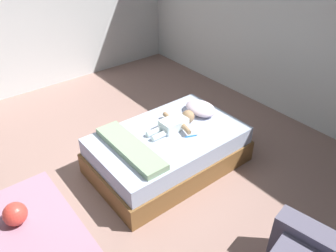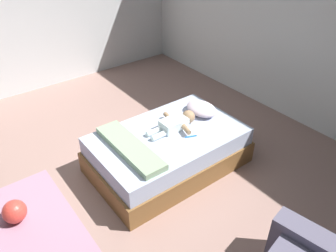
{
  "view_description": "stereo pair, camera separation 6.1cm",
  "coord_description": "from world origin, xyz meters",
  "px_view_note": "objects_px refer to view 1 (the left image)",
  "views": [
    {
      "loc": [
        2.41,
        -1.06,
        2.63
      ],
      "look_at": [
        0.01,
        0.84,
        0.58
      ],
      "focal_mm": 35.35,
      "sensor_mm": 36.0,
      "label": 1
    },
    {
      "loc": [
        2.44,
        -1.02,
        2.63
      ],
      "look_at": [
        0.01,
        0.84,
        0.58
      ],
      "focal_mm": 35.35,
      "sensor_mm": 36.0,
      "label": 2
    }
  ],
  "objects_px": {
    "bed": "(168,150)",
    "toothbrush": "(192,136)",
    "toy_ball": "(15,214)",
    "pillow": "(201,108)",
    "baby": "(176,123)"
  },
  "relations": [
    {
      "from": "bed",
      "to": "toy_ball",
      "type": "bearing_deg",
      "value": -98.43
    },
    {
      "from": "bed",
      "to": "baby",
      "type": "relative_size",
      "value": 2.78
    },
    {
      "from": "pillow",
      "to": "toothbrush",
      "type": "height_order",
      "value": "pillow"
    },
    {
      "from": "toothbrush",
      "to": "toy_ball",
      "type": "xyz_separation_m",
      "value": [
        -0.47,
        -1.88,
        -0.36
      ]
    },
    {
      "from": "pillow",
      "to": "toothbrush",
      "type": "bearing_deg",
      "value": -53.31
    },
    {
      "from": "bed",
      "to": "pillow",
      "type": "height_order",
      "value": "pillow"
    },
    {
      "from": "pillow",
      "to": "baby",
      "type": "relative_size",
      "value": 0.66
    },
    {
      "from": "toothbrush",
      "to": "toy_ball",
      "type": "height_order",
      "value": "toothbrush"
    },
    {
      "from": "bed",
      "to": "pillow",
      "type": "relative_size",
      "value": 4.2
    },
    {
      "from": "bed",
      "to": "pillow",
      "type": "distance_m",
      "value": 0.68
    },
    {
      "from": "bed",
      "to": "toothbrush",
      "type": "relative_size",
      "value": 12.16
    },
    {
      "from": "toy_ball",
      "to": "pillow",
      "type": "bearing_deg",
      "value": 86.2
    },
    {
      "from": "toothbrush",
      "to": "pillow",
      "type": "bearing_deg",
      "value": 126.69
    },
    {
      "from": "pillow",
      "to": "toy_ball",
      "type": "xyz_separation_m",
      "value": [
        -0.15,
        -2.3,
        -0.42
      ]
    },
    {
      "from": "bed",
      "to": "toothbrush",
      "type": "bearing_deg",
      "value": 38.92
    }
  ]
}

